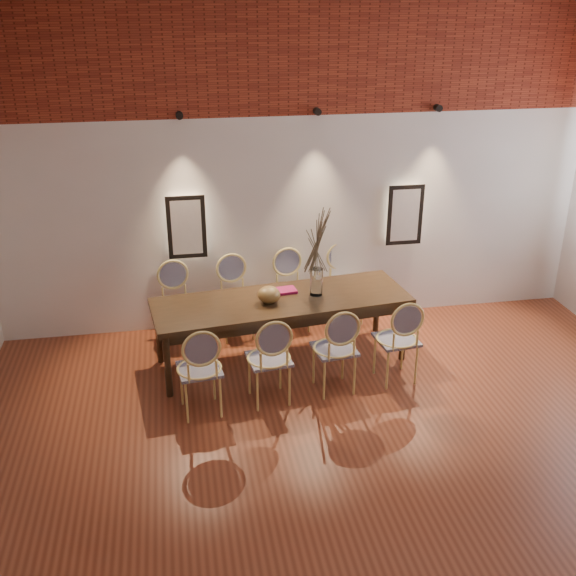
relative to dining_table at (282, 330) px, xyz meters
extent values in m
cube|color=brown|center=(0.36, -2.48, -0.39)|extent=(7.00, 7.00, 0.02)
cube|color=silver|center=(0.36, 1.07, 1.62)|extent=(7.00, 0.10, 4.00)
cube|color=maroon|center=(0.36, 1.00, 2.88)|extent=(7.00, 0.02, 1.50)
cube|color=#FFEAC6|center=(-0.94, 0.97, 0.93)|extent=(0.36, 0.06, 0.66)
cube|color=#FFEAC6|center=(1.66, 0.97, 0.93)|extent=(0.36, 0.06, 0.66)
cylinder|color=black|center=(-0.94, 0.94, 2.17)|extent=(0.08, 0.10, 0.08)
cylinder|color=black|center=(0.56, 0.94, 2.17)|extent=(0.08, 0.10, 0.08)
cylinder|color=black|center=(1.96, 0.94, 2.17)|extent=(0.08, 0.10, 0.08)
cube|color=#342314|center=(0.00, 0.00, 0.00)|extent=(2.82, 1.20, 0.75)
cylinder|color=silver|center=(0.39, 0.05, 0.53)|extent=(0.14, 0.14, 0.30)
ellipsoid|color=brown|center=(-0.14, -0.07, 0.46)|extent=(0.24, 0.24, 0.18)
cube|color=#8F1246|center=(0.06, 0.17, 0.39)|extent=(0.28, 0.21, 0.03)
camera|label=1|loc=(-1.07, -6.44, 3.37)|focal=42.00mm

